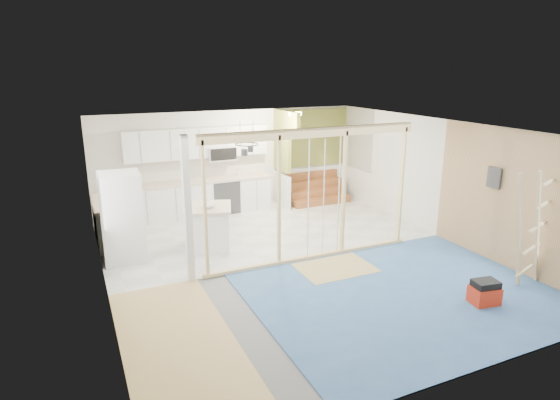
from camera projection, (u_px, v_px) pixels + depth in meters
name	position (u px, v px, depth m)	size (l,w,h in m)	color
room	(298.00, 197.00, 8.77)	(7.01, 8.01, 2.61)	slate
floor_overlays	(299.00, 259.00, 9.21)	(7.00, 8.00, 0.03)	silver
stud_frame	(285.00, 183.00, 8.58)	(4.66, 0.14, 2.60)	#EBDC8F
base_cabinets	(176.00, 204.00, 11.30)	(4.45, 2.24, 0.93)	white
upper_cabinets	(200.00, 144.00, 11.64)	(3.60, 0.41, 0.85)	white
green_partition	(305.00, 169.00, 12.89)	(2.25, 1.51, 2.60)	olive
pot_rack	(247.00, 147.00, 10.12)	(0.52, 0.52, 0.72)	black
sheathing_panel	(521.00, 203.00, 8.40)	(0.02, 4.00, 2.60)	tan
electrical_panel	(494.00, 178.00, 8.81)	(0.04, 0.30, 0.40)	#39393E
ceiling_light	(295.00, 114.00, 11.62)	(0.32, 0.32, 0.08)	#FFEABF
fridge	(123.00, 218.00, 8.94)	(0.80, 0.77, 1.76)	silver
island	(209.00, 228.00, 9.66)	(1.19, 1.19, 0.92)	white
bowl	(209.00, 206.00, 9.44)	(0.29, 0.29, 0.07)	white
soap_bottle_a	(134.00, 179.00, 11.09)	(0.12, 0.12, 0.32)	silver
soap_bottle_b	(239.00, 171.00, 12.24)	(0.09, 0.09, 0.20)	silver
toolbox	(485.00, 293.00, 7.44)	(0.48, 0.39, 0.41)	#B72610
ladder	(531.00, 229.00, 7.83)	(1.10, 0.12, 2.04)	tan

